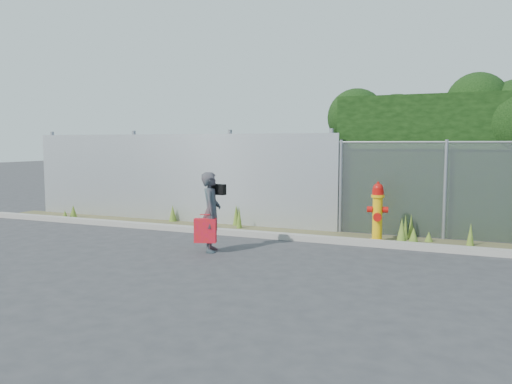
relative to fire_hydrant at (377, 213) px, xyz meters
The scene contains 9 objects.
ground 3.00m from the fire_hydrant, 132.51° to the right, with size 80.00×80.00×0.00m, color #343336.
curb 2.09m from the fire_hydrant, 169.46° to the right, with size 16.00×0.22×0.12m, color gray.
weed_strip 1.05m from the fire_hydrant, 163.91° to the left, with size 16.00×1.33×0.54m.
corrugated_fence 5.33m from the fire_hydrant, behind, with size 8.50×0.21×2.30m.
chainlink_fence 2.45m from the fire_hydrant, 20.17° to the left, with size 6.50×0.07×2.05m.
fire_hydrant is the anchor object (origin of this frame).
woman 3.33m from the fire_hydrant, 143.55° to the right, with size 0.53×0.35×1.46m, color #0F5C61.
red_tote_bag 3.46m from the fire_hydrant, 141.45° to the right, with size 0.39×0.14×0.52m.
black_shoulder_bag 3.22m from the fire_hydrant, 143.94° to the right, with size 0.26×0.11×0.19m.
Camera 1 is at (3.54, -7.79, 1.98)m, focal length 35.00 mm.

